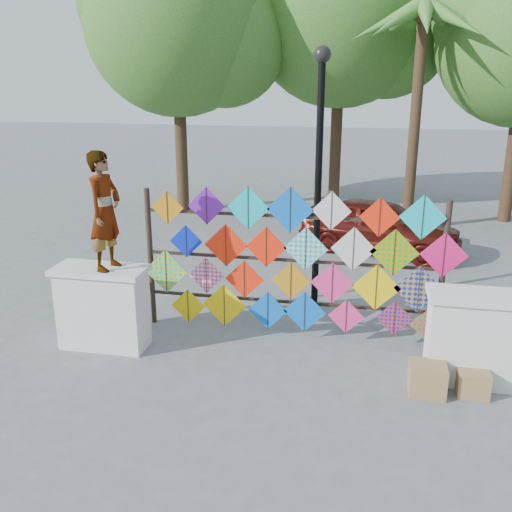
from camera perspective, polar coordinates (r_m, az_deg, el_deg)
name	(u,v)px	position (r m, az deg, el deg)	size (l,w,h in m)	color
ground	(280,356)	(8.65, 2.43, -9.95)	(80.00, 80.00, 0.00)	gray
parapet_left	(103,307)	(8.98, -15.06, -4.93)	(1.40, 0.65, 1.28)	silver
parapet_right	(478,338)	(8.25, 21.29, -7.64)	(1.40, 0.65, 1.28)	silver
kite_rack	(297,264)	(8.82, 4.13, -0.81)	(4.98, 0.24, 2.43)	black
tree_west	(180,25)	(17.57, -7.60, 21.96)	(5.85, 5.20, 8.01)	#45311D
tree_mid	(345,13)	(18.73, 8.87, 22.84)	(6.30, 5.60, 8.61)	#45311D
palm_tree	(422,35)	(15.64, 16.28, 20.44)	(3.62, 3.62, 5.83)	#45311D
vendor_woman	(105,211)	(8.47, -14.89, 4.36)	(0.63, 0.41, 1.73)	#99999E
sedan	(380,226)	(13.70, 12.29, 2.96)	(1.49, 3.71, 1.26)	#4D120D
lamppost	(319,158)	(9.71, 6.32, 9.76)	(0.28, 0.28, 4.46)	black
cardboard_box_near	(427,379)	(7.95, 16.75, -11.69)	(0.47, 0.42, 0.42)	olive
cardboard_box_far	(473,382)	(8.14, 20.84, -11.71)	(0.40, 0.37, 0.34)	olive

